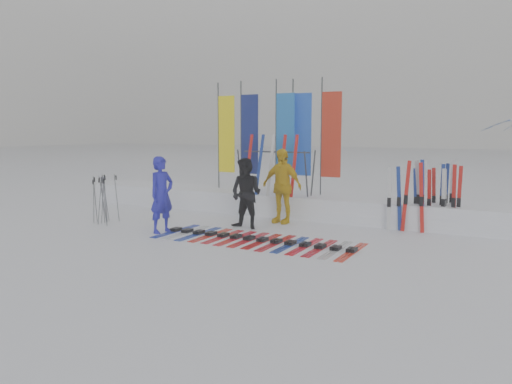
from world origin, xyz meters
The scene contains 10 objects.
ground centered at (0.00, 0.00, 0.00)m, with size 120.00×120.00×0.00m, color white.
snow_bank centered at (0.00, 4.60, 0.30)m, with size 14.00×1.60×0.60m, color white.
person_blue centered at (-1.91, 0.90, 0.89)m, with size 0.65×0.43×1.78m, color #1C1CA7.
person_black centered at (-0.41, 2.24, 0.85)m, with size 0.83×0.65×1.71m, color black.
person_yellow centered at (0.01, 3.34, 0.96)m, with size 1.12×0.47×1.91m, color gold.
ski_row centered at (0.44, 1.14, 0.04)m, with size 4.45×1.70×0.07m.
pole_cluster centered at (-4.00, 1.13, 0.61)m, with size 0.71×0.68×1.25m.
feather_flags centered at (-0.83, 4.76, 2.24)m, with size 3.95×0.24×3.20m.
ski_rack centered at (-0.57, 4.20, 1.38)m, with size 2.04×0.80×1.23m.
upright_skis centered at (3.51, 4.14, 0.79)m, with size 1.57×1.10×1.70m.
Camera 1 is at (5.44, -8.14, 2.38)m, focal length 35.00 mm.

